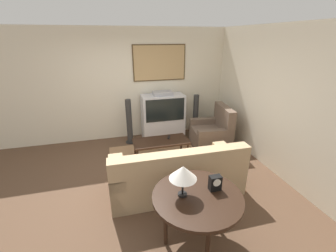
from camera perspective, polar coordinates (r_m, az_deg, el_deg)
The scene contains 14 objects.
ground_plane at distance 4.27m, azimuth -7.50°, elevation -13.83°, with size 12.00×12.00×0.00m, color brown.
wall_back at distance 5.71m, azimuth -11.00°, elevation 10.16°, with size 12.00×0.10×2.70m.
wall_right at distance 4.72m, azimuth 25.23°, elevation 5.90°, with size 0.06×12.00×2.70m.
area_rug at distance 4.98m, azimuth -3.27°, elevation -7.93°, with size 1.93×1.45×0.01m.
tv at distance 5.72m, azimuth -1.31°, elevation 2.47°, with size 1.05×0.52×1.23m.
couch at distance 3.85m, azimuth 2.21°, elevation -12.37°, with size 2.19×0.90×0.89m.
armchair at distance 5.51m, azimuth 11.15°, elevation -1.82°, with size 0.92×1.02×0.97m.
coffee_table at distance 4.74m, azimuth -1.82°, elevation -4.21°, with size 1.15×0.53×0.44m.
console_table at distance 2.85m, azimuth 7.47°, elevation -18.10°, with size 1.08×1.08×0.72m.
table_lamp at distance 2.61m, azimuth 3.83°, elevation -11.81°, with size 0.32×0.32×0.40m.
mantel_clock at distance 2.87m, azimuth 11.87°, elevation -13.96°, with size 0.14×0.10×0.19m.
remote at distance 4.85m, azimuth 0.23°, elevation -2.86°, with size 0.10×0.16×0.02m.
speaker_tower_left at distance 5.54m, azimuth -9.80°, elevation 0.85°, with size 0.24×0.24×1.10m.
speaker_tower_right at distance 5.92m, azimuth 7.00°, elevation 2.39°, with size 0.24×0.24×1.10m.
Camera 1 is at (-0.37, -3.46, 2.48)m, focal length 24.00 mm.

